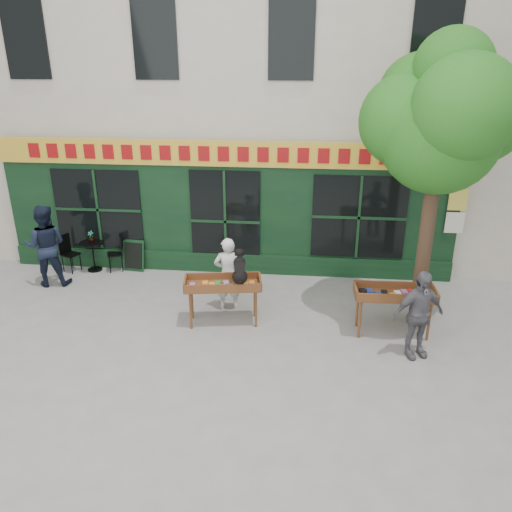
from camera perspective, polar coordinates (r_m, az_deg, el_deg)
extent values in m
plane|color=slate|center=(10.66, -5.36, -6.79)|extent=(80.00, 80.00, 0.00)
cube|color=beige|center=(15.29, -1.48, 21.49)|extent=(14.00, 7.00, 10.00)
cube|color=black|center=(12.25, -3.47, 5.25)|extent=(11.00, 0.16, 3.20)
cube|color=gold|center=(11.81, -3.72, 11.60)|extent=(11.00, 0.06, 0.60)
cube|color=#9B0E10|center=(11.77, -3.75, 11.57)|extent=(9.60, 0.03, 0.34)
cube|color=black|center=(12.61, -3.40, -0.77)|extent=(11.00, 0.10, 0.50)
cube|color=black|center=(12.23, -3.52, 3.99)|extent=(1.70, 0.05, 2.50)
cube|color=black|center=(13.07, -17.58, 5.09)|extent=(2.20, 0.05, 2.00)
cube|color=black|center=(12.08, 11.66, 4.34)|extent=(2.20, 0.05, 2.00)
cube|color=silver|center=(12.50, 21.74, 3.56)|extent=(0.42, 0.02, 0.50)
cube|color=#E5D14C|center=(12.35, 22.10, 5.98)|extent=(0.42, 0.02, 0.50)
cube|color=silver|center=(12.23, 22.46, 8.45)|extent=(0.42, 0.02, 0.50)
cylinder|color=#382619|center=(10.29, 18.83, 1.98)|extent=(0.28, 0.28, 3.60)
sphere|color=#1E6116|center=(9.83, 20.27, 13.00)|extent=(2.20, 2.20, 2.20)
sphere|color=#1E6116|center=(10.28, 24.01, 14.51)|extent=(1.80, 1.80, 1.80)
sphere|color=#1E6116|center=(9.88, 16.68, 14.63)|extent=(1.70, 1.70, 1.70)
sphere|color=#1E6116|center=(9.26, 22.78, 15.33)|extent=(1.80, 1.80, 1.80)
sphere|color=#1E6116|center=(10.29, 18.25, 16.97)|extent=(1.60, 1.60, 1.60)
sphere|color=#1E6116|center=(9.87, 21.60, 19.32)|extent=(1.40, 1.40, 1.40)
cylinder|color=brown|center=(10.04, -7.49, -6.23)|extent=(0.05, 0.05, 0.80)
cylinder|color=brown|center=(10.02, -0.01, -6.08)|extent=(0.05, 0.05, 0.80)
cylinder|color=brown|center=(10.43, -7.33, -5.09)|extent=(0.05, 0.05, 0.80)
cylinder|color=brown|center=(10.41, -0.15, -4.95)|extent=(0.05, 0.05, 0.80)
cube|color=brown|center=(10.01, -3.80, -3.45)|extent=(1.57, 0.81, 0.05)
cube|color=brown|center=(9.72, -3.83, -3.76)|extent=(1.49, 0.28, 0.18)
cube|color=brown|center=(10.24, -3.81, -2.36)|extent=(1.49, 0.28, 0.18)
cube|color=brown|center=(9.99, -3.81, -3.14)|extent=(1.35, 0.60, 0.06)
imported|color=silver|center=(10.60, -3.22, -2.04)|extent=(0.64, 0.47, 1.61)
cylinder|color=brown|center=(9.85, 11.79, -7.10)|extent=(0.05, 0.05, 0.80)
cylinder|color=brown|center=(10.11, 19.17, -7.13)|extent=(0.05, 0.05, 0.80)
cylinder|color=brown|center=(10.24, 11.51, -5.91)|extent=(0.05, 0.05, 0.80)
cylinder|color=brown|center=(10.49, 18.61, -5.98)|extent=(0.05, 0.05, 0.80)
cube|color=brown|center=(9.96, 15.55, -4.40)|extent=(1.51, 0.62, 0.05)
cube|color=brown|center=(9.67, 15.89, -4.73)|extent=(1.50, 0.08, 0.18)
cube|color=brown|center=(10.19, 15.31, -3.28)|extent=(1.50, 0.08, 0.18)
cube|color=brown|center=(9.94, 15.58, -4.09)|extent=(1.31, 0.43, 0.06)
imported|color=#58575C|center=(9.36, 18.06, -6.39)|extent=(1.06, 0.74, 1.67)
cylinder|color=black|center=(13.43, -17.91, -1.47)|extent=(0.36, 0.36, 0.03)
cylinder|color=black|center=(13.30, -18.08, -0.04)|extent=(0.04, 0.04, 0.72)
cylinder|color=black|center=(13.17, -18.27, 1.45)|extent=(0.60, 0.60, 0.03)
cube|color=black|center=(13.42, -20.44, 0.17)|extent=(0.47, 0.47, 0.03)
cube|color=black|center=(13.46, -21.06, 1.28)|extent=(0.16, 0.34, 0.50)
cylinder|color=black|center=(13.30, -20.34, -1.07)|extent=(0.02, 0.02, 0.44)
cylinder|color=black|center=(13.48, -19.41, -0.64)|extent=(0.02, 0.02, 0.44)
cylinder|color=black|center=(13.52, -21.20, -0.83)|extent=(0.02, 0.02, 0.44)
cylinder|color=black|center=(13.70, -20.28, -0.41)|extent=(0.02, 0.02, 0.44)
cube|color=black|center=(13.10, -15.83, 0.23)|extent=(0.47, 0.47, 0.03)
cube|color=black|center=(13.02, -15.20, 1.34)|extent=(0.17, 0.34, 0.50)
cylinder|color=black|center=(13.33, -16.40, -0.53)|extent=(0.02, 0.02, 0.44)
cylinder|color=black|center=(13.05, -16.36, -1.01)|extent=(0.02, 0.02, 0.44)
cylinder|color=black|center=(13.33, -15.12, -0.39)|extent=(0.02, 0.02, 0.44)
cylinder|color=black|center=(13.05, -15.05, -0.87)|extent=(0.02, 0.02, 0.44)
imported|color=gray|center=(13.12, -18.35, 2.12)|extent=(0.17, 0.12, 0.30)
imported|color=black|center=(12.65, -22.88, 1.09)|extent=(1.09, 0.94, 1.96)
cube|color=black|center=(13.02, -13.82, 0.07)|extent=(0.58, 0.25, 0.79)
cube|color=black|center=(13.01, -13.85, 0.04)|extent=(0.48, 0.22, 0.65)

